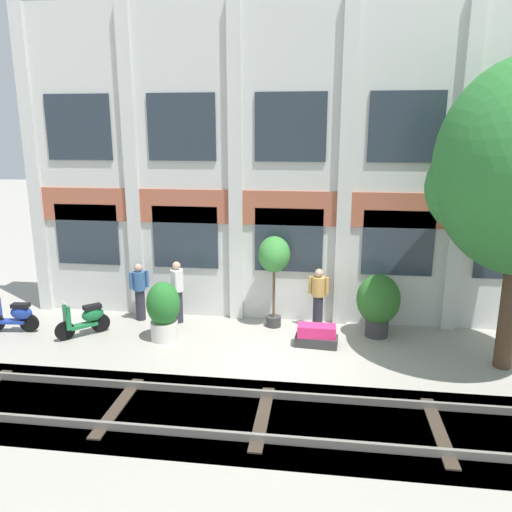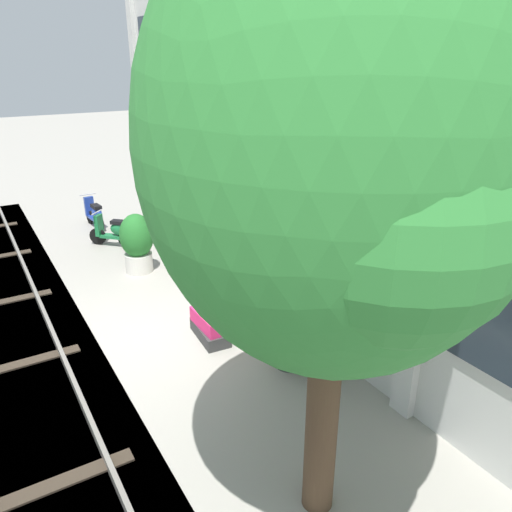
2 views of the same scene
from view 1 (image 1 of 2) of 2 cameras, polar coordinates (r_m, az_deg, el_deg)
ground_plane at (r=11.53m, az=2.65°, el=-11.90°), size 80.00×80.00×0.00m
apartment_facade at (r=13.21m, az=3.96°, el=9.94°), size 14.44×0.64×8.26m
rail_tracks at (r=9.56m, az=1.32°, el=-18.74°), size 22.08×2.80×0.43m
potted_plant_fluted_column at (r=12.56m, az=-10.52°, el=-6.05°), size 0.82×0.82×1.49m
potted_plant_square_trough at (r=12.27m, az=6.92°, el=-9.07°), size 1.05×0.54×0.52m
potted_plant_ribbed_drum at (r=12.89m, az=13.78°, el=-5.10°), size 1.08×1.08×1.61m
potted_plant_terracotta_small at (r=12.86m, az=2.09°, el=-0.33°), size 0.83×0.83×2.45m
scooter_near_curb at (r=14.35m, az=-25.93°, el=-6.16°), size 1.38×0.50×0.98m
scooter_second_parked at (r=13.42m, az=-18.95°, el=-6.83°), size 1.05×1.03×0.98m
resident_by_doorway at (r=13.97m, az=-13.16°, el=-3.81°), size 0.45×0.34×1.59m
resident_watching_tracks at (r=13.12m, az=7.13°, el=-4.63°), size 0.53×0.34×1.62m
resident_near_plants at (r=13.57m, az=-8.97°, el=-3.85°), size 0.34×0.52×1.70m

